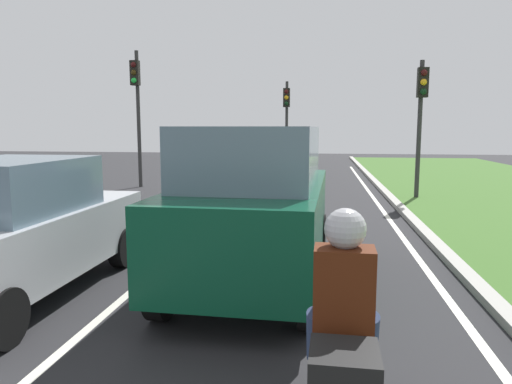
{
  "coord_description": "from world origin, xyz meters",
  "views": [
    {
      "loc": [
        1.89,
        2.02,
        2.27
      ],
      "look_at": [
        0.82,
        9.76,
        1.2
      ],
      "focal_mm": 33.15,
      "sensor_mm": 36.0,
      "label": 1
    }
  ],
  "objects_px": {
    "car_sedan_left_lane": "(16,229)",
    "traffic_light_overhead_left": "(137,98)",
    "motorcycle": "(341,378)",
    "rider_person": "(344,288)",
    "traffic_light_near_right": "(421,106)",
    "car_suv_ahead": "(255,205)",
    "traffic_light_far_median": "(287,113)"
  },
  "relations": [
    {
      "from": "traffic_light_near_right",
      "to": "traffic_light_far_median",
      "type": "distance_m",
      "value": 9.2
    },
    {
      "from": "car_sedan_left_lane",
      "to": "rider_person",
      "type": "xyz_separation_m",
      "value": [
        4.19,
        -2.55,
        0.27
      ]
    },
    {
      "from": "traffic_light_overhead_left",
      "to": "rider_person",
      "type": "bearing_deg",
      "value": -63.39
    },
    {
      "from": "motorcycle",
      "to": "car_sedan_left_lane",
      "type": "bearing_deg",
      "value": 149.54
    },
    {
      "from": "car_sedan_left_lane",
      "to": "motorcycle",
      "type": "height_order",
      "value": "car_sedan_left_lane"
    },
    {
      "from": "car_sedan_left_lane",
      "to": "motorcycle",
      "type": "xyz_separation_m",
      "value": [
        4.19,
        -2.6,
        -0.35
      ]
    },
    {
      "from": "rider_person",
      "to": "traffic_light_overhead_left",
      "type": "height_order",
      "value": "traffic_light_overhead_left"
    },
    {
      "from": "rider_person",
      "to": "traffic_light_far_median",
      "type": "distance_m",
      "value": 20.31
    },
    {
      "from": "car_sedan_left_lane",
      "to": "rider_person",
      "type": "bearing_deg",
      "value": -30.9
    },
    {
      "from": "car_sedan_left_lane",
      "to": "car_suv_ahead",
      "type": "bearing_deg",
      "value": 17.88
    },
    {
      "from": "traffic_light_overhead_left",
      "to": "traffic_light_far_median",
      "type": "xyz_separation_m",
      "value": [
        5.17,
        6.08,
        -0.39
      ]
    },
    {
      "from": "traffic_light_near_right",
      "to": "car_suv_ahead",
      "type": "bearing_deg",
      "value": -114.44
    },
    {
      "from": "rider_person",
      "to": "traffic_light_overhead_left",
      "type": "bearing_deg",
      "value": 118.03
    },
    {
      "from": "traffic_light_near_right",
      "to": "traffic_light_overhead_left",
      "type": "distance_m",
      "value": 10.09
    },
    {
      "from": "car_sedan_left_lane",
      "to": "traffic_light_overhead_left",
      "type": "height_order",
      "value": "traffic_light_overhead_left"
    },
    {
      "from": "car_suv_ahead",
      "to": "car_sedan_left_lane",
      "type": "xyz_separation_m",
      "value": [
        -3.09,
        -0.97,
        -0.25
      ]
    },
    {
      "from": "rider_person",
      "to": "car_suv_ahead",
      "type": "bearing_deg",
      "value": 108.75
    },
    {
      "from": "car_sedan_left_lane",
      "to": "traffic_light_far_median",
      "type": "height_order",
      "value": "traffic_light_far_median"
    },
    {
      "from": "traffic_light_near_right",
      "to": "car_sedan_left_lane",
      "type": "bearing_deg",
      "value": -126.03
    },
    {
      "from": "car_suv_ahead",
      "to": "traffic_light_far_median",
      "type": "xyz_separation_m",
      "value": [
        -0.78,
        16.62,
        1.83
      ]
    },
    {
      "from": "car_suv_ahead",
      "to": "traffic_light_overhead_left",
      "type": "bearing_deg",
      "value": 121.2
    },
    {
      "from": "rider_person",
      "to": "traffic_light_far_median",
      "type": "bearing_deg",
      "value": 96.73
    },
    {
      "from": "car_sedan_left_lane",
      "to": "traffic_light_overhead_left",
      "type": "relative_size",
      "value": 0.85
    },
    {
      "from": "rider_person",
      "to": "traffic_light_far_median",
      "type": "xyz_separation_m",
      "value": [
        -1.88,
        20.14,
        1.8
      ]
    },
    {
      "from": "rider_person",
      "to": "traffic_light_overhead_left",
      "type": "xyz_separation_m",
      "value": [
        -7.04,
        14.06,
        2.19
      ]
    },
    {
      "from": "car_suv_ahead",
      "to": "motorcycle",
      "type": "xyz_separation_m",
      "value": [
        1.1,
        -3.57,
        -0.6
      ]
    },
    {
      "from": "car_suv_ahead",
      "to": "traffic_light_far_median",
      "type": "distance_m",
      "value": 16.74
    },
    {
      "from": "motorcycle",
      "to": "traffic_light_overhead_left",
      "type": "bearing_deg",
      "value": 117.94
    },
    {
      "from": "traffic_light_overhead_left",
      "to": "traffic_light_near_right",
      "type": "bearing_deg",
      "value": -10.27
    },
    {
      "from": "rider_person",
      "to": "motorcycle",
      "type": "bearing_deg",
      "value": -91.43
    },
    {
      "from": "motorcycle",
      "to": "rider_person",
      "type": "distance_m",
      "value": 0.62
    },
    {
      "from": "car_suv_ahead",
      "to": "car_sedan_left_lane",
      "type": "height_order",
      "value": "car_suv_ahead"
    }
  ]
}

